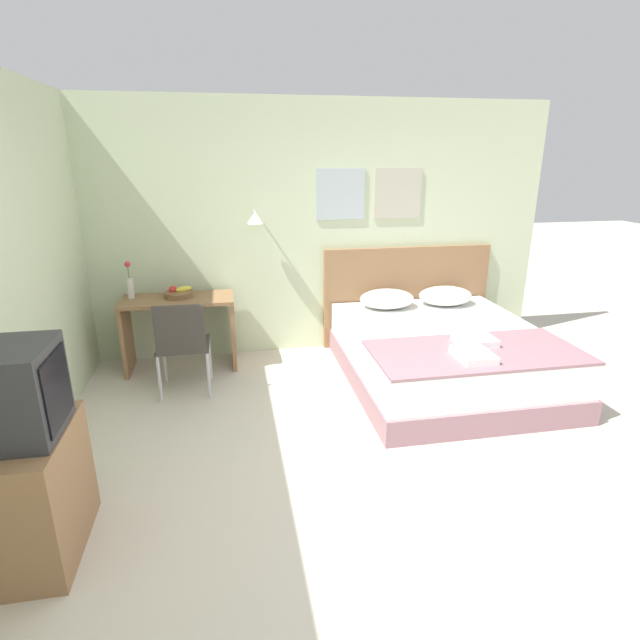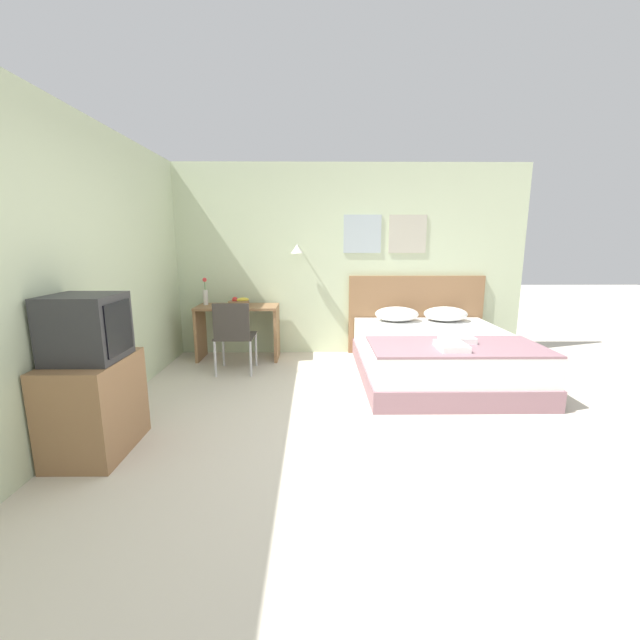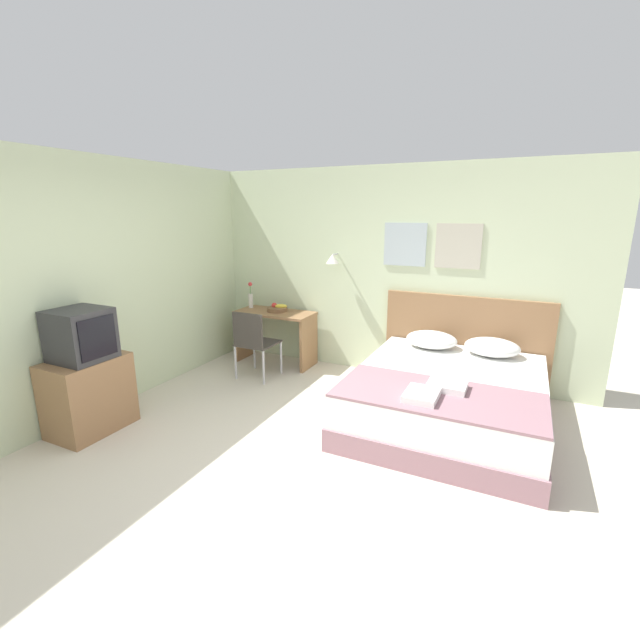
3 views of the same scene
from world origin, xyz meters
The scene contains 16 objects.
ground_plane centered at (0.00, 0.00, 0.00)m, with size 24.00×24.00×0.00m, color beige.
wall_back centered at (0.01, 2.75, 1.33)m, with size 5.29×0.31×2.65m.
wall_left centered at (-2.27, -0.14, 1.32)m, with size 0.06×5.72×2.65m.
bed centered at (1.14, 1.62, 0.26)m, with size 1.80×2.09×0.53m.
headboard centered at (1.14, 2.69, 0.56)m, with size 1.92×0.06×1.12m.
pillow_left centered at (0.80, 2.39, 0.63)m, with size 0.59×0.45×0.19m.
pillow_right centered at (1.47, 2.39, 0.63)m, with size 0.59×0.45×0.19m.
throw_blanket centered at (1.14, 1.01, 0.54)m, with size 1.75×0.84×0.02m.
folded_towel_near_foot centered at (1.19, 1.15, 0.58)m, with size 0.33×0.26×0.06m.
folded_towel_mid_bed centered at (1.03, 0.86, 0.58)m, with size 0.27×0.34×0.06m.
desk centered at (-1.36, 2.42, 0.51)m, with size 1.09×0.50×0.74m.
desk_chair centered at (-1.29, 1.77, 0.53)m, with size 0.46×0.46×0.89m.
fruit_bowl centered at (-1.35, 2.46, 0.78)m, with size 0.29×0.29×0.11m.
flower_vase centered at (-1.81, 2.49, 0.89)m, with size 0.07×0.07×0.37m.
tv_stand centered at (-1.98, -0.04, 0.37)m, with size 0.50×0.71×0.73m.
television centered at (-1.97, -0.04, 0.97)m, with size 0.49×0.46×0.48m.
Camera 3 is at (1.71, -2.52, 2.08)m, focal length 24.00 mm.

